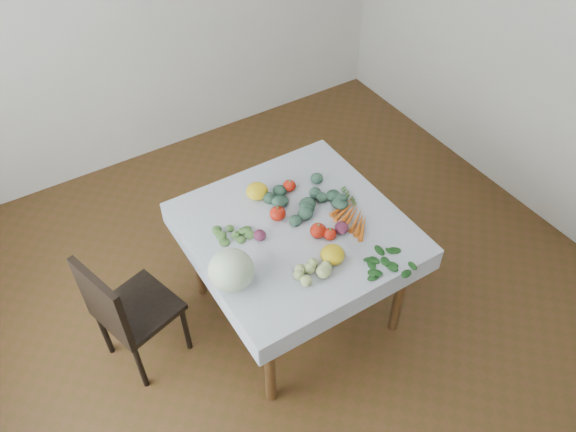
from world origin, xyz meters
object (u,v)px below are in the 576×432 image
(table, at_px, (296,239))
(chair, at_px, (124,309))
(cabbage, at_px, (231,270))
(heirloom_back, at_px, (257,191))
(carrot_bunch, at_px, (353,217))

(table, distance_m, chair, 1.01)
(chair, bearing_deg, cabbage, -35.23)
(table, distance_m, heirloom_back, 0.36)
(table, xyz_separation_m, heirloom_back, (-0.06, 0.32, 0.15))
(chair, relative_size, heirloom_back, 6.69)
(cabbage, relative_size, heirloom_back, 1.78)
(carrot_bunch, bearing_deg, chair, 166.68)
(table, relative_size, heirloom_back, 7.86)
(chair, distance_m, carrot_bunch, 1.34)
(cabbage, height_order, carrot_bunch, cabbage)
(chair, distance_m, heirloom_back, 0.97)
(heirloom_back, bearing_deg, carrot_bunch, -50.30)
(carrot_bunch, bearing_deg, cabbage, -176.45)
(table, distance_m, cabbage, 0.55)
(table, height_order, heirloom_back, heirloom_back)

